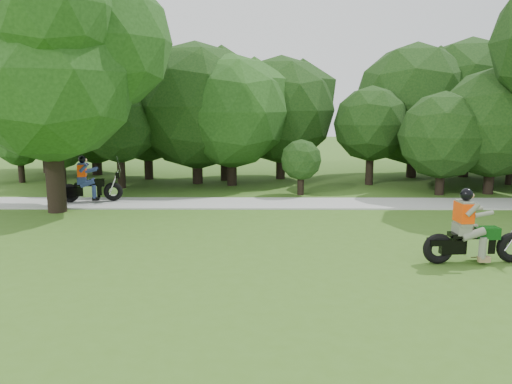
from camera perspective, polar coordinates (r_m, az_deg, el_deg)
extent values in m
plane|color=#3B631C|center=(12.59, 14.26, -8.58)|extent=(100.00, 100.00, 0.00)
cube|color=#ABABA6|center=(20.19, 8.91, -1.30)|extent=(60.00, 2.20, 0.06)
cylinder|color=black|center=(23.36, 20.29, 1.35)|extent=(0.39, 0.39, 1.36)
sphere|color=black|center=(23.17, 20.58, 6.06)|extent=(3.83, 3.83, 3.83)
cylinder|color=black|center=(31.53, -22.76, 3.69)|extent=(0.53, 0.53, 1.80)
sphere|color=black|center=(31.38, -23.14, 9.27)|extent=(6.67, 6.67, 6.67)
cylinder|color=black|center=(21.98, 5.12, 0.91)|extent=(0.29, 0.29, 0.97)
sphere|color=black|center=(21.84, 5.17, 3.68)|extent=(1.80, 1.80, 1.80)
cylinder|color=black|center=(28.03, -25.24, 2.21)|extent=(0.31, 0.31, 1.21)
sphere|color=#1D4213|center=(27.91, -25.44, 4.87)|extent=(2.16, 2.16, 2.16)
cylinder|color=black|center=(27.68, 26.96, 2.08)|extent=(0.30, 0.30, 1.29)
sphere|color=#1D4213|center=(27.56, 27.18, 4.80)|extent=(2.09, 2.09, 2.09)
cylinder|color=black|center=(26.14, -3.62, 3.23)|extent=(0.41, 0.41, 1.73)
sphere|color=black|center=(25.97, -3.68, 8.12)|extent=(4.19, 4.19, 4.19)
cylinder|color=black|center=(29.70, 22.68, 3.36)|extent=(0.54, 0.54, 1.80)
sphere|color=black|center=(29.55, 23.10, 9.40)|extent=(6.87, 6.87, 6.87)
cylinder|color=black|center=(25.22, -6.71, 3.01)|extent=(0.51, 0.51, 1.80)
sphere|color=black|center=(25.04, -6.85, 9.69)|extent=(6.27, 6.27, 6.27)
cylinder|color=black|center=(24.47, -2.77, 2.85)|extent=(0.48, 0.48, 1.80)
sphere|color=#1D4213|center=(24.28, -2.83, 9.16)|extent=(5.50, 5.50, 5.50)
cylinder|color=black|center=(25.28, 12.85, 2.84)|extent=(0.38, 0.38, 1.80)
sphere|color=black|center=(25.11, 13.03, 7.60)|extent=(3.69, 3.69, 3.69)
cylinder|color=black|center=(27.11, -12.19, 3.34)|extent=(0.46, 0.46, 1.80)
sphere|color=black|center=(26.94, -12.39, 8.75)|extent=(5.11, 5.11, 5.11)
cylinder|color=black|center=(29.57, -17.75, 3.63)|extent=(0.55, 0.55, 1.80)
sphere|color=black|center=(29.41, -18.08, 9.72)|extent=(6.90, 6.90, 6.90)
cylinder|color=black|center=(28.45, 17.37, 3.41)|extent=(0.53, 0.53, 1.80)
sphere|color=black|center=(28.29, 17.70, 9.50)|extent=(6.52, 6.52, 6.52)
cylinder|color=black|center=(24.45, 25.09, 1.62)|extent=(0.44, 0.44, 1.55)
sphere|color=black|center=(24.25, 25.50, 7.11)|extent=(4.84, 4.84, 4.84)
cylinder|color=black|center=(25.26, -21.22, 1.84)|extent=(0.31, 0.31, 1.30)
sphere|color=black|center=(25.12, -21.42, 4.91)|extent=(2.18, 2.18, 2.18)
cylinder|color=black|center=(26.66, 2.83, 3.44)|extent=(0.48, 0.48, 1.80)
sphere|color=black|center=(26.48, 2.88, 9.32)|extent=(5.64, 5.64, 5.64)
cylinder|color=black|center=(24.48, -15.15, 2.52)|extent=(0.38, 0.38, 1.80)
sphere|color=black|center=(24.31, -15.37, 7.30)|extent=(3.53, 3.53, 3.53)
cylinder|color=black|center=(19.67, -22.11, 3.89)|extent=(0.68, 0.68, 4.20)
sphere|color=#1D4213|center=(19.61, -22.67, 12.34)|extent=(6.40, 6.40, 6.40)
sphere|color=#1D4213|center=(19.87, -17.12, 16.10)|extent=(5.12, 5.12, 5.12)
sphere|color=#1D4213|center=(20.92, -26.33, 14.64)|extent=(5.44, 5.44, 5.44)
torus|color=black|center=(13.33, 20.10, -6.10)|extent=(0.79, 0.27, 0.78)
torus|color=black|center=(14.18, 27.18, -5.65)|extent=(0.79, 0.27, 0.78)
cube|color=black|center=(13.61, 22.91, -5.71)|extent=(1.38, 0.36, 0.36)
cube|color=silver|center=(13.70, 23.62, -5.66)|extent=(0.56, 0.41, 0.45)
cube|color=black|center=(13.75, 24.85, -4.25)|extent=(0.60, 0.37, 0.29)
cube|color=black|center=(13.47, 22.41, -4.55)|extent=(0.60, 0.39, 0.11)
cube|color=#545948|center=(13.44, 22.46, -3.91)|extent=(0.36, 0.45, 0.27)
cube|color=#545948|center=(13.36, 22.66, -2.23)|extent=(0.32, 0.49, 0.62)
cube|color=#FF3C05|center=(13.36, 22.66, -2.14)|extent=(0.36, 0.53, 0.49)
sphere|color=black|center=(13.29, 22.92, -0.25)|extent=(0.31, 0.31, 0.31)
torus|color=black|center=(21.26, -20.55, -0.12)|extent=(0.79, 0.38, 0.76)
torus|color=black|center=(21.08, -16.00, 0.05)|extent=(0.79, 0.38, 0.76)
cube|color=black|center=(21.17, -18.84, 0.09)|extent=(1.25, 0.53, 0.35)
cube|color=silver|center=(21.15, -18.38, 0.11)|extent=(0.59, 0.48, 0.44)
cube|color=black|center=(21.07, -17.70, 1.01)|extent=(0.63, 0.45, 0.28)
cube|color=black|center=(21.14, -19.25, 0.83)|extent=(0.63, 0.47, 0.11)
cylinder|color=silver|center=(21.02, -15.93, 1.08)|extent=(0.43, 0.14, 0.98)
cylinder|color=silver|center=(20.94, -15.49, 2.37)|extent=(0.19, 0.69, 0.04)
cube|color=black|center=(21.01, -20.50, -0.08)|extent=(0.48, 0.23, 0.37)
cube|color=black|center=(21.48, -20.33, 0.14)|extent=(0.48, 0.23, 0.37)
cube|color=navy|center=(21.12, -19.27, 1.24)|extent=(0.41, 0.48, 0.26)
cube|color=navy|center=(21.06, -19.27, 2.30)|extent=(0.38, 0.51, 0.61)
cube|color=#FF3C05|center=(21.06, -19.28, 2.36)|extent=(0.42, 0.56, 0.48)
sphere|color=black|center=(21.00, -19.26, 3.54)|extent=(0.31, 0.31, 0.31)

